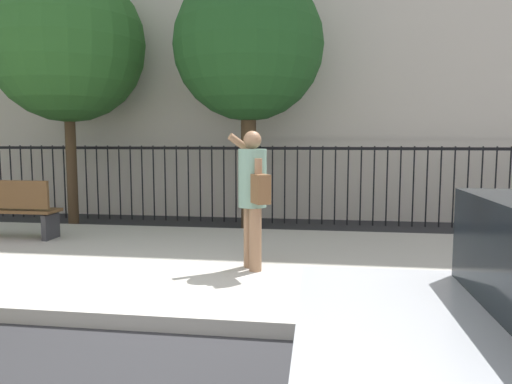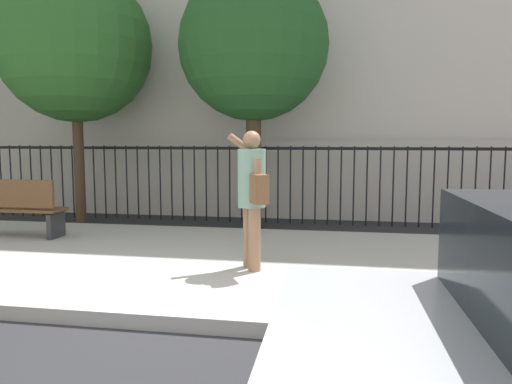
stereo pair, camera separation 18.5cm
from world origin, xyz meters
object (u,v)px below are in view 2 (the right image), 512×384
object	(u,v)px
street_bench	(13,207)
street_tree_far	(75,46)
street_tree_mid	(254,46)
pedestrian_on_phone	(252,190)

from	to	relation	value
street_bench	street_tree_far	xyz separation A→B (m)	(-0.12, 2.28, 2.96)
street_bench	street_tree_mid	bearing A→B (deg)	32.57
street_tree_far	pedestrian_on_phone	bearing A→B (deg)	-39.58
street_tree_far	street_tree_mid	bearing A→B (deg)	-0.26
pedestrian_on_phone	street_tree_far	distance (m)	6.10
street_tree_mid	street_tree_far	xyz separation A→B (m)	(-3.67, 0.02, 0.14)
street_bench	street_tree_far	world-z (taller)	street_tree_far
street_tree_mid	pedestrian_on_phone	bearing A→B (deg)	-79.95
street_tree_mid	street_tree_far	world-z (taller)	street_tree_far
street_bench	street_tree_far	size ratio (longest dim) A/B	0.31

